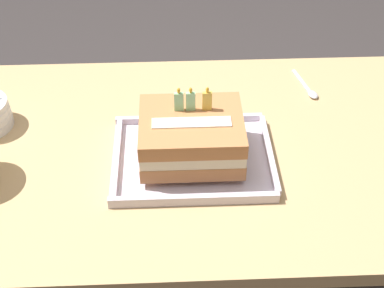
{
  "coord_description": "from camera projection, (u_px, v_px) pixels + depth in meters",
  "views": [
    {
      "loc": [
        -0.04,
        -0.96,
        1.55
      ],
      "look_at": [
        0.0,
        -0.02,
        0.73
      ],
      "focal_mm": 51.74,
      "sensor_mm": 36.0,
      "label": 1
    }
  ],
  "objects": [
    {
      "name": "dining_table",
      "position": [
        191.0,
        178.0,
        1.34
      ],
      "size": [
        1.22,
        0.73,
        0.7
      ],
      "color": "tan",
      "rests_on": "ground_plane"
    },
    {
      "name": "serving_spoon_near_tray",
      "position": [
        310.0,
        91.0,
        1.44
      ],
      "size": [
        0.05,
        0.14,
        0.01
      ],
      "color": "silver",
      "rests_on": "dining_table"
    },
    {
      "name": "foil_tray",
      "position": [
        194.0,
        158.0,
        1.24
      ],
      "size": [
        0.35,
        0.28,
        0.02
      ],
      "color": "silver",
      "rests_on": "dining_table"
    },
    {
      "name": "birthday_cake",
      "position": [
        194.0,
        136.0,
        1.19
      ],
      "size": [
        0.22,
        0.19,
        0.15
      ],
      "color": "#BE7C4A",
      "rests_on": "foil_tray"
    }
  ]
}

